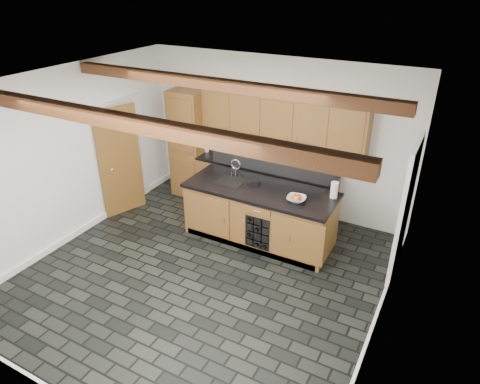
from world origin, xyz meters
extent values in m
plane|color=black|center=(0.00, 0.00, 0.00)|extent=(5.00, 5.00, 0.00)
plane|color=white|center=(0.00, 2.50, 1.40)|extent=(5.00, 0.00, 5.00)
plane|color=white|center=(-2.50, 0.00, 1.40)|extent=(0.00, 5.00, 5.00)
plane|color=white|center=(2.50, 0.00, 1.40)|extent=(0.00, 5.00, 5.00)
plane|color=white|center=(0.00, 0.00, 2.80)|extent=(5.00, 5.00, 0.00)
cube|color=#502A14|center=(0.00, -1.20, 2.70)|extent=(4.90, 0.15, 0.15)
cube|color=#502A14|center=(0.00, 0.60, 2.70)|extent=(4.90, 0.15, 0.15)
cube|color=white|center=(-2.48, 0.00, 0.05)|extent=(0.04, 5.00, 0.10)
cube|color=white|center=(2.48, 0.00, 0.05)|extent=(0.04, 5.00, 0.10)
cube|color=white|center=(-2.47, 1.30, 1.02)|extent=(0.06, 0.94, 2.04)
cube|color=brown|center=(-2.32, 0.95, 1.00)|extent=(0.31, 0.77, 2.00)
cube|color=white|center=(2.47, 1.50, 1.02)|extent=(0.06, 0.98, 2.04)
cube|color=black|center=(2.50, 1.50, 1.00)|extent=(0.02, 0.86, 1.96)
cube|color=brown|center=(-1.65, 2.20, 1.05)|extent=(0.65, 0.60, 2.10)
cube|color=brown|center=(-0.02, 2.20, 0.44)|extent=(2.60, 0.60, 0.88)
cube|color=black|center=(-0.02, 2.20, 0.91)|extent=(2.64, 0.62, 0.05)
cube|color=white|center=(-0.02, 2.49, 1.19)|extent=(2.60, 0.02, 0.52)
cube|color=brown|center=(-0.12, 2.33, 1.83)|extent=(2.40, 0.35, 0.75)
cube|color=brown|center=(1.38, 2.33, 1.70)|extent=(0.60, 0.35, 1.00)
cube|color=brown|center=(0.30, 1.30, 0.44)|extent=(2.40, 0.90, 0.88)
cube|color=black|center=(0.30, 1.30, 0.91)|extent=(2.46, 0.96, 0.05)
cube|color=brown|center=(-0.42, 0.84, 0.48)|extent=(0.80, 0.02, 0.70)
cube|color=brown|center=(1.25, 0.84, 0.48)|extent=(0.60, 0.02, 0.70)
cube|color=black|center=(0.48, 0.99, 0.40)|extent=(0.42, 0.30, 0.56)
cylinder|color=black|center=(0.48, 0.95, 0.19)|extent=(0.07, 0.26, 0.07)
cylinder|color=black|center=(0.62, 0.95, 0.19)|extent=(0.07, 0.26, 0.07)
cylinder|color=black|center=(0.34, 0.95, 0.61)|extent=(0.07, 0.26, 0.07)
cylinder|color=black|center=(0.48, 0.95, 0.47)|extent=(0.07, 0.26, 0.07)
cylinder|color=black|center=(0.34, 0.95, 0.33)|extent=(0.07, 0.26, 0.07)
cube|color=black|center=(-0.25, 1.30, 0.93)|extent=(0.45, 0.40, 0.02)
cylinder|color=silver|center=(-0.25, 1.48, 1.03)|extent=(0.02, 0.02, 0.20)
torus|color=silver|center=(-0.25, 1.48, 1.17)|extent=(0.18, 0.02, 0.18)
cylinder|color=silver|center=(-0.33, 1.48, 0.97)|extent=(0.02, 0.02, 0.08)
cylinder|color=silver|center=(-0.17, 1.48, 0.97)|extent=(0.02, 0.02, 0.08)
cube|color=black|center=(0.12, 1.42, 0.95)|extent=(0.20, 0.13, 0.04)
cylinder|color=black|center=(0.12, 1.42, 0.98)|extent=(0.12, 0.12, 0.02)
imported|color=beige|center=(0.96, 1.18, 0.97)|extent=(0.32, 0.32, 0.07)
sphere|color=red|center=(1.01, 1.18, 1.00)|extent=(0.07, 0.07, 0.07)
sphere|color=#DA4113|center=(0.97, 1.23, 1.00)|extent=(0.07, 0.07, 0.07)
sphere|color=#3F8223|center=(0.92, 1.21, 1.00)|extent=(0.07, 0.07, 0.07)
sphere|color=#C34C1D|center=(0.92, 1.15, 1.00)|extent=(0.07, 0.07, 0.07)
sphere|color=gold|center=(0.97, 1.13, 1.00)|extent=(0.07, 0.07, 0.07)
cylinder|color=white|center=(1.42, 1.56, 1.06)|extent=(0.11, 0.11, 0.26)
imported|color=white|center=(-1.30, 2.23, 0.98)|extent=(0.15, 0.15, 0.10)
camera|label=1|loc=(2.91, -4.23, 4.00)|focal=32.00mm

